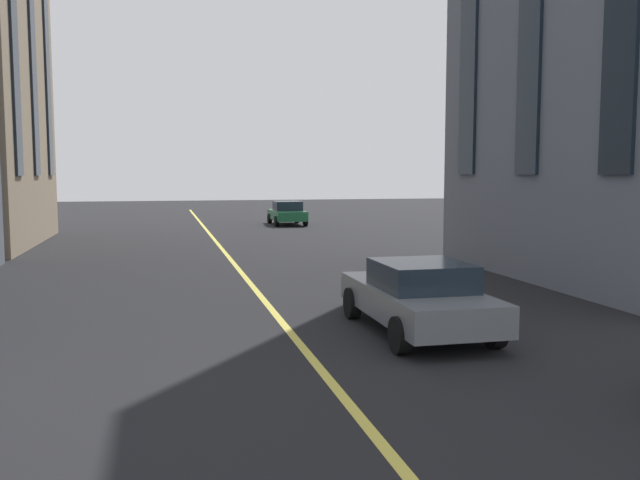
{
  "coord_description": "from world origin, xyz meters",
  "views": [
    {
      "loc": [
        2.28,
        2.33,
        3.0
      ],
      "look_at": [
        15.41,
        -0.75,
        1.68
      ],
      "focal_mm": 37.95,
      "sensor_mm": 36.0,
      "label": 1
    }
  ],
  "objects": [
    {
      "name": "lane_centre_line",
      "position": [
        20.0,
        0.0,
        0.0
      ],
      "size": [
        80.0,
        0.16,
        0.01
      ],
      "color": "#D8C64C",
      "rests_on": "ground_plane"
    },
    {
      "name": "car_grey_oncoming",
      "position": [
        14.13,
        -2.36,
        0.7
      ],
      "size": [
        4.4,
        1.95,
        1.37
      ],
      "color": "slate",
      "rests_on": "ground_plane"
    },
    {
      "name": "car_green_parked_a",
      "position": [
        41.53,
        -4.9,
        0.7
      ],
      "size": [
        3.9,
        1.89,
        1.4
      ],
      "color": "#1E6038",
      "rests_on": "ground_plane"
    }
  ]
}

